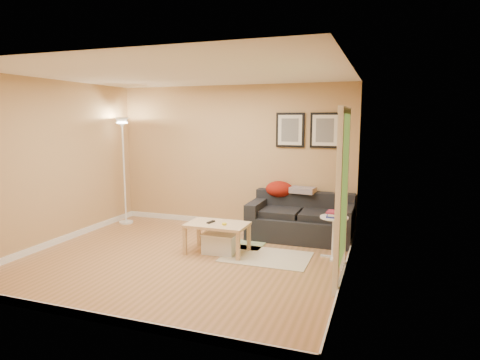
% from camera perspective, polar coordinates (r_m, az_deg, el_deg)
% --- Properties ---
extents(floor, '(4.50, 4.50, 0.00)m').
position_cam_1_polar(floor, '(6.10, -7.69, -10.67)').
color(floor, '#B0774B').
rests_on(floor, ground).
extents(ceiling, '(4.50, 4.50, 0.00)m').
position_cam_1_polar(ceiling, '(5.80, -8.21, 14.40)').
color(ceiling, white).
rests_on(ceiling, wall_back).
extents(wall_back, '(4.50, 0.00, 4.50)m').
position_cam_1_polar(wall_back, '(7.63, -1.01, 3.25)').
color(wall_back, tan).
rests_on(wall_back, ground).
extents(wall_front, '(4.50, 0.00, 4.50)m').
position_cam_1_polar(wall_front, '(4.16, -20.72, -1.65)').
color(wall_front, tan).
rests_on(wall_front, ground).
extents(wall_left, '(0.00, 4.00, 4.00)m').
position_cam_1_polar(wall_left, '(7.13, -24.23, 2.15)').
color(wall_left, tan).
rests_on(wall_left, ground).
extents(wall_right, '(0.00, 4.00, 4.00)m').
position_cam_1_polar(wall_right, '(5.18, 14.75, 0.52)').
color(wall_right, tan).
rests_on(wall_right, ground).
extents(baseboard_back, '(4.50, 0.02, 0.10)m').
position_cam_1_polar(baseboard_back, '(7.83, -1.01, -5.90)').
color(baseboard_back, white).
rests_on(baseboard_back, ground).
extents(baseboard_front, '(4.50, 0.02, 0.10)m').
position_cam_1_polar(baseboard_front, '(4.54, -19.78, -17.36)').
color(baseboard_front, white).
rests_on(baseboard_front, ground).
extents(baseboard_left, '(0.02, 4.00, 0.10)m').
position_cam_1_polar(baseboard_left, '(7.35, -23.58, -7.59)').
color(baseboard_left, white).
rests_on(baseboard_left, ground).
extents(baseboard_right, '(0.02, 4.00, 0.10)m').
position_cam_1_polar(baseboard_right, '(5.49, 14.15, -12.52)').
color(baseboard_right, white).
rests_on(baseboard_right, ground).
extents(sofa, '(1.70, 0.90, 0.75)m').
position_cam_1_polar(sofa, '(6.96, 8.37, -5.06)').
color(sofa, black).
rests_on(sofa, ground).
extents(red_throw, '(0.48, 0.36, 0.28)m').
position_cam_1_polar(red_throw, '(7.26, 5.46, -1.27)').
color(red_throw, maroon).
rests_on(red_throw, sofa).
extents(plaid_throw, '(0.45, 0.32, 0.10)m').
position_cam_1_polar(plaid_throw, '(7.15, 8.70, -1.39)').
color(plaid_throw, tan).
rests_on(plaid_throw, sofa).
extents(framed_print_left, '(0.50, 0.04, 0.60)m').
position_cam_1_polar(framed_print_left, '(7.27, 6.97, 6.89)').
color(framed_print_left, black).
rests_on(framed_print_left, wall_back).
extents(framed_print_right, '(0.50, 0.04, 0.60)m').
position_cam_1_polar(framed_print_right, '(7.16, 11.69, 6.75)').
color(framed_print_right, black).
rests_on(framed_print_right, wall_back).
extents(area_rug, '(1.25, 0.85, 0.01)m').
position_cam_1_polar(area_rug, '(6.09, 3.67, -10.59)').
color(area_rug, beige).
rests_on(area_rug, ground).
extents(green_runner, '(0.70, 0.50, 0.01)m').
position_cam_1_polar(green_runner, '(6.65, 0.18, -8.91)').
color(green_runner, '#668C4C').
rests_on(green_runner, ground).
extents(coffee_table, '(1.00, 0.73, 0.45)m').
position_cam_1_polar(coffee_table, '(6.22, -3.17, -8.04)').
color(coffee_table, '#D8AF84').
rests_on(coffee_table, ground).
extents(remote_control, '(0.08, 0.17, 0.02)m').
position_cam_1_polar(remote_control, '(6.20, -4.05, -5.82)').
color(remote_control, black).
rests_on(remote_control, coffee_table).
extents(tape_roll, '(0.07, 0.07, 0.03)m').
position_cam_1_polar(tape_roll, '(6.06, -2.19, -6.11)').
color(tape_roll, yellow).
rests_on(tape_roll, coffee_table).
extents(storage_bin, '(0.50, 0.36, 0.31)m').
position_cam_1_polar(storage_bin, '(6.23, -2.74, -8.69)').
color(storage_bin, white).
rests_on(storage_bin, ground).
extents(side_table, '(0.40, 0.40, 0.61)m').
position_cam_1_polar(side_table, '(6.11, 12.82, -7.76)').
color(side_table, white).
rests_on(side_table, ground).
extents(book_stack, '(0.26, 0.30, 0.08)m').
position_cam_1_polar(book_stack, '(6.03, 12.88, -4.59)').
color(book_stack, navy).
rests_on(book_stack, side_table).
extents(floor_lamp, '(0.26, 0.26, 2.03)m').
position_cam_1_polar(floor_lamp, '(8.12, -15.75, 0.84)').
color(floor_lamp, white).
rests_on(floor_lamp, ground).
extents(doorway, '(0.12, 1.01, 2.13)m').
position_cam_1_polar(doorway, '(5.08, 13.93, -2.75)').
color(doorway, white).
rests_on(doorway, ground).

